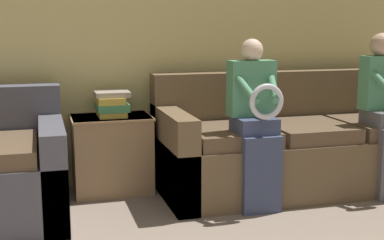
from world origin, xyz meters
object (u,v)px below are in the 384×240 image
at_px(child_left_seated, 256,118).
at_px(side_shelf, 112,153).
at_px(couch_main, 297,147).
at_px(book_stack, 111,103).

distance_m(child_left_seated, side_shelf, 1.18).
relative_size(couch_main, child_left_seated, 1.87).
xyz_separation_m(child_left_seated, side_shelf, (-0.92, 0.65, -0.34)).
distance_m(couch_main, side_shelf, 1.47).
height_order(couch_main, child_left_seated, child_left_seated).
xyz_separation_m(child_left_seated, book_stack, (-0.91, 0.65, 0.05)).
distance_m(child_left_seated, book_stack, 1.12).
relative_size(child_left_seated, book_stack, 3.87).
bearing_deg(book_stack, child_left_seated, -35.54).
distance_m(couch_main, child_left_seated, 0.72).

